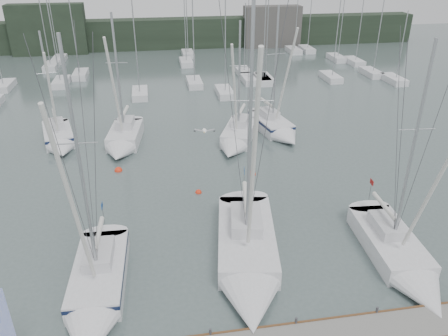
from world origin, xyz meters
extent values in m
plane|color=#4B5C5A|center=(0.00, 0.00, 0.00)|extent=(160.00, 160.00, 0.00)
cube|color=black|center=(0.00, 62.00, 2.50)|extent=(90.00, 4.00, 5.00)
cube|color=black|center=(-20.00, 60.00, 4.00)|extent=(12.00, 3.00, 8.00)
cube|color=#454340|center=(18.00, 60.00, 3.50)|extent=(10.00, 3.00, 7.00)
cube|color=silver|center=(27.87, 34.29, 0.35)|extent=(1.80, 4.50, 0.90)
cylinder|color=#9B9EA3|center=(27.87, 33.79, 4.96)|extent=(0.12, 0.12, 8.33)
cube|color=silver|center=(1.63, 37.12, 0.35)|extent=(1.80, 4.50, 0.90)
cylinder|color=#9B9EA3|center=(1.63, 36.62, 5.73)|extent=(0.12, 0.12, 9.86)
cube|color=silver|center=(25.40, 47.70, 0.35)|extent=(1.80, 4.50, 0.90)
cylinder|color=#9B9EA3|center=(25.40, 47.20, 5.85)|extent=(0.12, 0.12, 10.10)
cube|color=silver|center=(10.61, 37.14, 0.35)|extent=(1.80, 4.50, 0.90)
cylinder|color=#9B9EA3|center=(10.61, 36.64, 5.76)|extent=(0.12, 0.12, 9.91)
cube|color=silver|center=(2.37, 54.59, 0.35)|extent=(1.80, 4.50, 0.90)
cylinder|color=#9B9EA3|center=(2.37, 54.09, 6.90)|extent=(0.12, 0.12, 12.20)
cube|color=silver|center=(20.07, 36.81, 0.35)|extent=(1.80, 4.50, 0.90)
cylinder|color=#9B9EA3|center=(20.07, 36.31, 6.96)|extent=(0.12, 0.12, 12.33)
cube|color=silver|center=(4.78, 32.33, 0.35)|extent=(1.80, 4.50, 0.90)
cylinder|color=#9B9EA3|center=(4.78, 31.83, 5.94)|extent=(0.12, 0.12, 10.28)
cube|color=silver|center=(27.12, 44.96, 0.35)|extent=(1.80, 4.50, 0.90)
cylinder|color=#9B9EA3|center=(27.12, 44.46, 5.92)|extent=(0.12, 0.12, 10.23)
cube|color=silver|center=(-18.26, 49.45, 0.35)|extent=(1.80, 4.50, 0.90)
cylinder|color=#9B9EA3|center=(-18.26, 48.95, 6.00)|extent=(0.12, 0.12, 10.40)
cube|color=silver|center=(9.02, 41.54, 0.35)|extent=(1.80, 4.50, 0.90)
cylinder|color=#9B9EA3|center=(9.02, 41.04, 5.19)|extent=(0.12, 0.12, 8.79)
cube|color=silver|center=(8.97, 37.62, 0.35)|extent=(1.80, 4.50, 0.90)
cylinder|color=#9B9EA3|center=(8.97, 37.12, 4.99)|extent=(0.12, 0.12, 8.39)
cube|color=silver|center=(11.02, 37.45, 0.35)|extent=(1.80, 4.50, 0.90)
cylinder|color=#9B9EA3|center=(11.02, 36.95, 5.89)|extent=(0.12, 0.12, 10.18)
cube|color=silver|center=(26.55, 38.10, 0.35)|extent=(1.80, 4.50, 0.90)
cylinder|color=#9B9EA3|center=(26.55, 37.60, 6.73)|extent=(0.12, 0.12, 11.85)
cube|color=silver|center=(20.43, 54.40, 0.35)|extent=(1.80, 4.50, 0.90)
cylinder|color=#9B9EA3|center=(20.43, 53.90, 7.63)|extent=(0.12, 0.12, 13.66)
cube|color=silver|center=(22.91, 54.84, 0.35)|extent=(1.80, 4.50, 0.90)
cylinder|color=#9B9EA3|center=(22.91, 54.34, 7.16)|extent=(0.12, 0.12, 12.72)
cube|color=silver|center=(-13.44, 43.84, 0.35)|extent=(1.80, 4.50, 0.90)
cylinder|color=#9B9EA3|center=(-13.44, 43.34, 6.22)|extent=(0.12, 0.12, 10.84)
cube|color=silver|center=(-22.20, 39.68, 0.35)|extent=(1.80, 4.50, 0.90)
cube|color=silver|center=(-15.40, 40.18, 0.35)|extent=(1.80, 4.50, 0.90)
cylinder|color=#9B9EA3|center=(-15.40, 39.68, 6.16)|extent=(0.12, 0.12, 10.72)
cube|color=silver|center=(1.58, 48.66, 0.35)|extent=(1.80, 4.50, 0.90)
cylinder|color=#9B9EA3|center=(1.58, 48.16, 6.93)|extent=(0.12, 0.12, 12.26)
cube|color=silver|center=(-5.30, 33.49, 0.35)|extent=(1.80, 4.50, 0.90)
cylinder|color=#9B9EA3|center=(-5.30, 32.99, 6.24)|extent=(0.12, 0.12, 10.87)
cube|color=silver|center=(-17.89, 54.06, 0.35)|extent=(1.80, 4.50, 0.90)
cylinder|color=#9B9EA3|center=(-17.89, 53.56, 5.31)|extent=(0.12, 0.12, 9.02)
cube|color=silver|center=(-7.23, 0.86, 0.41)|extent=(2.85, 6.22, 1.36)
cube|color=#BCBCC1|center=(-7.21, 1.31, 1.41)|extent=(1.54, 2.50, 0.64)
cylinder|color=#9B9EA3|center=(-7.24, 0.42, 7.02)|extent=(0.16, 0.16, 11.85)
cylinder|color=silver|center=(-7.18, 2.08, 2.23)|extent=(0.36, 3.00, 0.25)
cube|color=#0E1734|center=(-7.23, 0.86, 0.86)|extent=(2.87, 6.24, 0.23)
cube|color=navy|center=(-7.11, 4.11, 2.73)|extent=(0.04, 0.49, 0.33)
cube|color=silver|center=(1.05, 2.52, 0.46)|extent=(4.45, 7.98, 1.52)
cone|color=silver|center=(0.17, -2.81, 0.46)|extent=(3.74, 3.73, 3.25)
cube|color=#BCBCC1|center=(1.14, 3.02, 1.57)|extent=(2.26, 3.27, 0.71)
cylinder|color=#9B9EA3|center=(0.96, 1.98, 7.89)|extent=(0.18, 0.18, 13.33)
cylinder|color=silver|center=(1.30, 4.01, 2.49)|extent=(0.89, 3.69, 0.28)
cube|color=navy|center=(1.71, 6.44, 3.05)|extent=(0.11, 0.54, 0.37)
cube|color=silver|center=(9.23, 0.87, 0.41)|extent=(3.15, 6.45, 1.36)
cone|color=silver|center=(8.92, -3.60, 0.41)|extent=(2.90, 2.87, 2.72)
cube|color=#BCBCC1|center=(9.26, 1.33, 1.41)|extent=(1.67, 2.61, 0.64)
cylinder|color=#9B9EA3|center=(9.20, 0.43, 6.67)|extent=(0.16, 0.16, 11.16)
cylinder|color=silver|center=(9.32, 2.13, 2.22)|extent=(0.47, 3.08, 0.25)
cube|color=maroon|center=(9.46, 4.19, 2.72)|extent=(0.05, 0.49, 0.33)
cube|color=silver|center=(-12.64, 21.07, 0.43)|extent=(3.51, 5.39, 1.45)
cone|color=silver|center=(-11.81, 17.62, 0.43)|extent=(2.84, 2.64, 2.41)
cube|color=#BCBCC1|center=(-12.76, 21.54, 1.49)|extent=(1.76, 2.24, 0.68)
cylinder|color=#9B9EA3|center=(-12.56, 20.72, 5.53)|extent=(0.17, 0.17, 8.75)
cylinder|color=silver|center=(-12.88, 22.03, 2.36)|extent=(0.83, 2.42, 0.27)
cube|color=#0E1734|center=(-12.64, 21.07, 0.92)|extent=(3.54, 5.42, 0.24)
cube|color=silver|center=(-6.53, 19.90, 0.47)|extent=(3.28, 5.62, 1.58)
cone|color=silver|center=(-7.01, 16.12, 0.47)|extent=(2.90, 2.60, 2.63)
cube|color=#BCBCC1|center=(-6.47, 20.43, 1.63)|extent=(1.70, 2.30, 0.74)
cylinder|color=#9B9EA3|center=(-6.58, 19.52, 6.32)|extent=(0.19, 0.19, 10.12)
cylinder|color=silver|center=(-6.40, 20.96, 2.58)|extent=(0.62, 2.62, 0.29)
cube|color=silver|center=(3.87, 18.79, 0.46)|extent=(4.34, 6.08, 1.54)
cone|color=silver|center=(2.41, 15.09, 0.46)|extent=(3.17, 3.12, 2.46)
cube|color=#BCBCC1|center=(4.06, 19.27, 1.59)|extent=(2.08, 2.57, 0.72)
cylinder|color=#9B9EA3|center=(3.73, 18.42, 5.94)|extent=(0.18, 0.18, 9.42)
cylinder|color=silver|center=(4.28, 19.83, 2.51)|extent=(1.27, 2.63, 0.29)
cube|color=silver|center=(7.39, 20.64, 0.44)|extent=(3.49, 5.79, 1.47)
cone|color=silver|center=(8.08, 16.83, 0.44)|extent=(2.93, 2.74, 2.55)
cube|color=#BCBCC1|center=(7.30, 21.12, 1.52)|extent=(1.77, 2.39, 0.69)
cylinder|color=#9B9EA3|center=(7.45, 20.26, 6.38)|extent=(0.18, 0.18, 10.41)
cylinder|color=silver|center=(7.19, 21.70, 2.40)|extent=(0.75, 2.65, 0.27)
cube|color=#0E1734|center=(7.39, 20.64, 0.93)|extent=(3.51, 5.81, 0.25)
sphere|color=red|center=(-1.02, 9.40, 0.00)|extent=(0.47, 0.47, 0.47)
sphere|color=red|center=(3.46, 11.55, 0.00)|extent=(0.61, 0.61, 0.61)
sphere|color=red|center=(-6.94, 13.94, 0.00)|extent=(0.63, 0.63, 0.63)
cube|color=#1C39B0|center=(-10.01, -4.74, 3.28)|extent=(0.57, 0.23, 2.98)
ellipsoid|color=white|center=(-1.25, 2.92, 7.42)|extent=(0.29, 0.48, 0.20)
cube|color=gray|center=(-1.53, 2.97, 7.44)|extent=(0.47, 0.21, 0.11)
cube|color=gray|center=(-0.96, 2.87, 7.44)|extent=(0.47, 0.21, 0.11)
camera|label=1|loc=(-3.73, -18.10, 15.88)|focal=35.00mm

